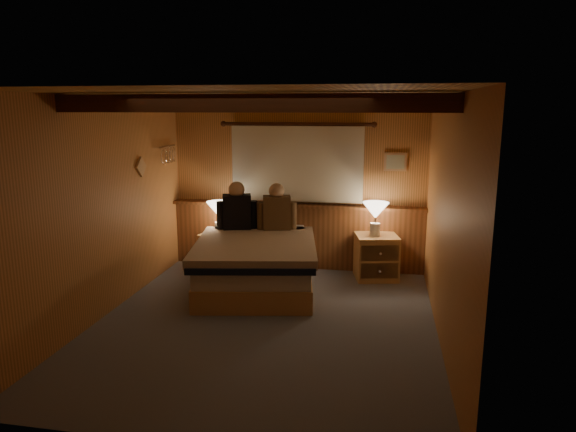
% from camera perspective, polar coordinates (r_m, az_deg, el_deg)
% --- Properties ---
extents(floor, '(4.20, 4.20, 0.00)m').
position_cam_1_polar(floor, '(5.64, -2.56, -11.80)').
color(floor, '#515660').
rests_on(floor, ground).
extents(ceiling, '(4.20, 4.20, 0.00)m').
position_cam_1_polar(ceiling, '(5.17, -2.81, 13.36)').
color(ceiling, '#DCAF52').
rests_on(ceiling, wall_back).
extents(wall_back, '(3.60, 0.00, 3.60)m').
position_cam_1_polar(wall_back, '(7.30, 1.07, 3.51)').
color(wall_back, '#CA8248').
rests_on(wall_back, floor).
extents(wall_left, '(0.00, 4.20, 4.20)m').
position_cam_1_polar(wall_left, '(5.94, -19.83, 0.85)').
color(wall_left, '#CA8248').
rests_on(wall_left, floor).
extents(wall_right, '(0.00, 4.20, 4.20)m').
position_cam_1_polar(wall_right, '(5.18, 17.11, -0.53)').
color(wall_right, '#CA8248').
rests_on(wall_right, floor).
extents(wall_front, '(3.60, 0.00, 3.60)m').
position_cam_1_polar(wall_front, '(3.33, -10.95, -7.02)').
color(wall_front, '#CA8248').
rests_on(wall_front, floor).
extents(wainscot, '(3.60, 0.23, 0.94)m').
position_cam_1_polar(wainscot, '(7.38, 0.97, -2.05)').
color(wainscot, brown).
rests_on(wainscot, wall_back).
extents(curtain_window, '(2.18, 0.09, 1.11)m').
position_cam_1_polar(curtain_window, '(7.20, 0.99, 5.97)').
color(curtain_window, '#411D10').
rests_on(curtain_window, wall_back).
extents(ceiling_beams, '(3.60, 1.65, 0.16)m').
position_cam_1_polar(ceiling_beams, '(5.31, -2.42, 12.36)').
color(ceiling_beams, '#411D10').
rests_on(ceiling_beams, ceiling).
extents(coat_rail, '(0.05, 0.55, 0.24)m').
position_cam_1_polar(coat_rail, '(7.24, -13.27, 6.85)').
color(coat_rail, white).
rests_on(coat_rail, wall_left).
extents(framed_print, '(0.30, 0.04, 0.25)m').
position_cam_1_polar(framed_print, '(7.14, 11.85, 5.90)').
color(framed_print, tan).
rests_on(framed_print, wall_back).
extents(bed, '(1.74, 2.09, 0.64)m').
position_cam_1_polar(bed, '(6.56, -3.55, -5.26)').
color(bed, tan).
rests_on(bed, floor).
extents(nightstand_left, '(0.54, 0.51, 0.51)m').
position_cam_1_polar(nightstand_left, '(7.44, -7.76, -3.87)').
color(nightstand_left, tan).
rests_on(nightstand_left, floor).
extents(nightstand_right, '(0.63, 0.59, 0.60)m').
position_cam_1_polar(nightstand_right, '(7.04, 9.77, -4.50)').
color(nightstand_right, tan).
rests_on(nightstand_right, floor).
extents(lamp_left, '(0.36, 0.36, 0.47)m').
position_cam_1_polar(lamp_left, '(7.27, -7.63, 0.50)').
color(lamp_left, white).
rests_on(lamp_left, nightstand_left).
extents(lamp_right, '(0.35, 0.35, 0.45)m').
position_cam_1_polar(lamp_right, '(6.86, 9.71, 0.39)').
color(lamp_right, white).
rests_on(lamp_right, nightstand_right).
extents(person_left, '(0.54, 0.32, 0.68)m').
position_cam_1_polar(person_left, '(7.04, -5.69, 0.74)').
color(person_left, black).
rests_on(person_left, bed).
extents(person_right, '(0.53, 0.30, 0.66)m').
position_cam_1_polar(person_right, '(6.98, -1.26, 0.63)').
color(person_right, '#4D361E').
rests_on(person_right, bed).
extents(duffel_bag, '(0.52, 0.34, 0.35)m').
position_cam_1_polar(duffel_bag, '(6.82, -7.77, -6.28)').
color(duffel_bag, black).
rests_on(duffel_bag, floor).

